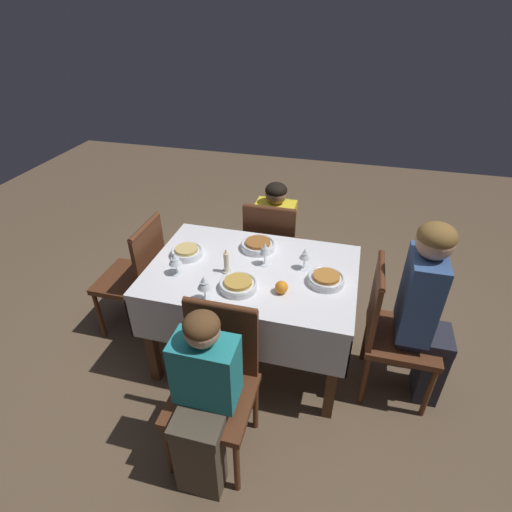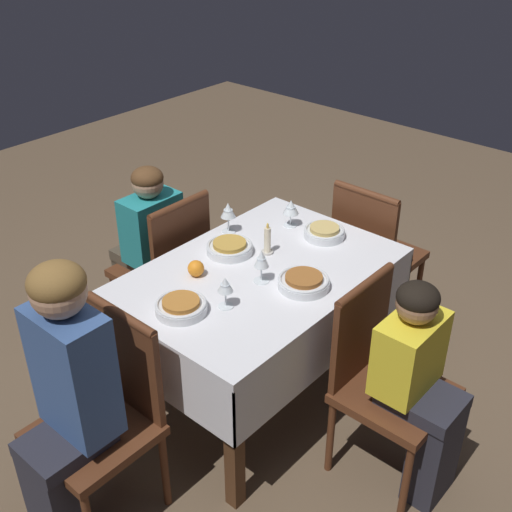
{
  "view_description": "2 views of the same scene",
  "coord_description": "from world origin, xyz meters",
  "views": [
    {
      "loc": [
        0.52,
        -1.9,
        2.12
      ],
      "look_at": [
        0.05,
        -0.1,
        0.89
      ],
      "focal_mm": 28.0,
      "sensor_mm": 36.0,
      "label": 1
    },
    {
      "loc": [
        1.83,
        1.58,
        2.25
      ],
      "look_at": [
        0.02,
        -0.0,
        0.81
      ],
      "focal_mm": 45.0,
      "sensor_mm": 36.0,
      "label": 2
    }
  ],
  "objects": [
    {
      "name": "ground_plane",
      "position": [
        0.0,
        0.0,
        0.0
      ],
      "size": [
        8.0,
        8.0,
        0.0
      ],
      "primitive_type": "plane",
      "color": "brown"
    },
    {
      "name": "dining_table",
      "position": [
        0.0,
        0.0,
        0.62
      ],
      "size": [
        1.25,
        0.85,
        0.73
      ],
      "color": "silver",
      "rests_on": "ground_plane"
    },
    {
      "name": "chair_east",
      "position": [
        0.85,
        -0.04,
        0.49
      ],
      "size": [
        0.42,
        0.41,
        0.89
      ],
      "rotation": [
        0.0,
        0.0,
        1.57
      ],
      "color": "#562D19",
      "rests_on": "ground_plane"
    },
    {
      "name": "chair_north",
      "position": [
        -0.02,
        0.65,
        0.49
      ],
      "size": [
        0.41,
        0.42,
        0.89
      ],
      "rotation": [
        0.0,
        0.0,
        3.14
      ],
      "color": "#562D19",
      "rests_on": "ground_plane"
    },
    {
      "name": "chair_south",
      "position": [
        -0.02,
        -0.65,
        0.49
      ],
      "size": [
        0.41,
        0.42,
        0.89
      ],
      "color": "#562D19",
      "rests_on": "ground_plane"
    },
    {
      "name": "chair_west",
      "position": [
        -0.85,
        0.08,
        0.49
      ],
      "size": [
        0.42,
        0.41,
        0.89
      ],
      "rotation": [
        0.0,
        0.0,
        -1.57
      ],
      "color": "#562D19",
      "rests_on": "ground_plane"
    },
    {
      "name": "person_adult_denim",
      "position": [
        1.0,
        -0.04,
        0.67
      ],
      "size": [
        0.34,
        0.3,
        1.19
      ],
      "rotation": [
        0.0,
        0.0,
        1.57
      ],
      "color": "#282833",
      "rests_on": "ground_plane"
    },
    {
      "name": "person_child_yellow",
      "position": [
        -0.02,
        0.82,
        0.53
      ],
      "size": [
        0.3,
        0.33,
        0.97
      ],
      "rotation": [
        0.0,
        0.0,
        3.14
      ],
      "color": "#282833",
      "rests_on": "ground_plane"
    },
    {
      "name": "person_child_teal",
      "position": [
        -0.02,
        -0.82,
        0.55
      ],
      "size": [
        0.3,
        0.33,
        1.01
      ],
      "color": "#4C4233",
      "rests_on": "ground_plane"
    },
    {
      "name": "bowl_east",
      "position": [
        0.45,
        -0.03,
        0.76
      ],
      "size": [
        0.21,
        0.21,
        0.06
      ],
      "color": "silver",
      "rests_on": "dining_table"
    },
    {
      "name": "wine_glass_east",
      "position": [
        0.3,
        0.08,
        0.83
      ],
      "size": [
        0.06,
        0.06,
        0.14
      ],
      "color": "white",
      "rests_on": "dining_table"
    },
    {
      "name": "bowl_north",
      "position": [
        -0.02,
        0.23,
        0.76
      ],
      "size": [
        0.22,
        0.22,
        0.06
      ],
      "color": "silver",
      "rests_on": "dining_table"
    },
    {
      "name": "wine_glass_north",
      "position": [
        0.06,
        0.07,
        0.84
      ],
      "size": [
        0.07,
        0.07,
        0.16
      ],
      "color": "white",
      "rests_on": "dining_table"
    },
    {
      "name": "bowl_south",
      "position": [
        -0.03,
        -0.21,
        0.76
      ],
      "size": [
        0.22,
        0.22,
        0.06
      ],
      "color": "silver",
      "rests_on": "dining_table"
    },
    {
      "name": "wine_glass_south",
      "position": [
        -0.17,
        -0.35,
        0.84
      ],
      "size": [
        0.07,
        0.07,
        0.16
      ],
      "color": "white",
      "rests_on": "dining_table"
    },
    {
      "name": "bowl_west",
      "position": [
        -0.44,
        0.04,
        0.76
      ],
      "size": [
        0.2,
        0.2,
        0.06
      ],
      "color": "silver",
      "rests_on": "dining_table"
    },
    {
      "name": "wine_glass_west",
      "position": [
        -0.42,
        -0.16,
        0.83
      ],
      "size": [
        0.08,
        0.08,
        0.14
      ],
      "color": "white",
      "rests_on": "dining_table"
    },
    {
      "name": "candle_centerpiece",
      "position": [
        -0.14,
        -0.07,
        0.79
      ],
      "size": [
        0.06,
        0.06,
        0.16
      ],
      "color": "beige",
      "rests_on": "dining_table"
    },
    {
      "name": "orange_fruit",
      "position": [
        0.22,
        -0.18,
        0.77
      ],
      "size": [
        0.07,
        0.07,
        0.07
      ],
      "primitive_type": "sphere",
      "color": "orange",
      "rests_on": "dining_table"
    }
  ]
}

